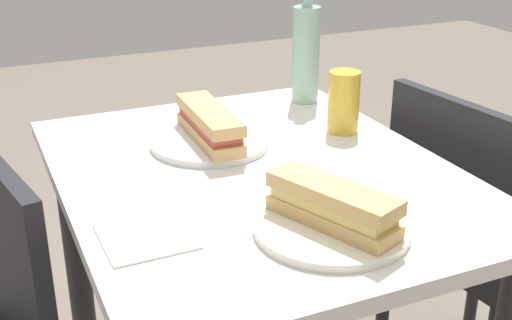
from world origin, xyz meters
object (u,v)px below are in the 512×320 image
Objects in this scene: dining_table at (256,234)px; beer_glass at (344,102)px; knife_far at (234,132)px; chair_far at (471,237)px; water_bottle at (306,52)px; baguette_sandwich_near at (333,205)px; baguette_sandwich_far at (209,124)px; plate_far at (210,142)px; knife_near at (348,208)px; plate_near at (331,228)px.

dining_table is 6.69× the size of beer_glass.
chair_far is at bearing 72.30° from knife_far.
water_bottle is at bearing 140.09° from dining_table.
baguette_sandwich_near is 0.69m from water_bottle.
water_bottle reaches higher than beer_glass.
baguette_sandwich_far is 1.45× the size of knife_far.
baguette_sandwich_near is at bearing -1.58° from knife_far.
beer_glass is at bearing 82.84° from plate_far.
knife_near is 0.41m from plate_far.
baguette_sandwich_far is (0.00, 0.00, 0.04)m from plate_far.
plate_near is 1.00× the size of plate_far.
knife_near is at bearing 122.68° from plate_near.
chair_far is (0.01, 0.57, -0.13)m from dining_table.
knife_far is at bearing 98.92° from plate_far.
chair_far is 0.70m from baguette_sandwich_near.
plate_near is at bearing -1.58° from knife_far.
plate_near is 0.81× the size of water_bottle.
plate_near reaches higher than dining_table.
plate_near is at bearing -57.32° from knife_near.
baguette_sandwich_near is at bearing 6.26° from plate_far.
baguette_sandwich_near is at bearing 6.26° from baguette_sandwich_far.
baguette_sandwich_near is (0.28, 0.01, 0.19)m from dining_table.
plate_far is at bearing -173.74° from plate_near.
beer_glass is (-0.13, -0.30, 0.35)m from chair_far.
dining_table is 0.23m from knife_far.
knife_near is at bearing -64.93° from chair_far.
dining_table is 0.53m from water_bottle.
knife_far is at bearing 178.42° from baguette_sandwich_near.
baguette_sandwich_far reaches higher than plate_near.
water_bottle is at bearing 120.28° from plate_far.
beer_glass is (0.23, -0.03, -0.06)m from water_bottle.
baguette_sandwich_near is 1.33× the size of knife_near.
water_bottle is at bearing 124.18° from knife_far.
plate_far is at bearing -97.16° from beer_glass.
beer_glass reaches higher than baguette_sandwich_far.
chair_far reaches higher than baguette_sandwich_far.
baguette_sandwich_far is at bearing -97.16° from beer_glass.
chair_far is at bearing 89.04° from dining_table.
baguette_sandwich_far is at bearing 0.00° from plate_far.
beer_glass reaches higher than knife_far.
chair_far is 0.69m from plate_far.
plate_far is 0.81× the size of water_bottle.
chair_far is 3.57× the size of baguette_sandwich_near.
water_bottle is (-0.19, 0.33, 0.12)m from plate_far.
dining_table is 3.64× the size of plate_near.
dining_table is 3.60× the size of baguette_sandwich_far.
water_bottle reaches higher than knife_far.
plate_near is at bearing 6.26° from plate_far.
dining_table is at bearing -66.18° from beer_glass.
plate_near is at bearing -64.19° from chair_far.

